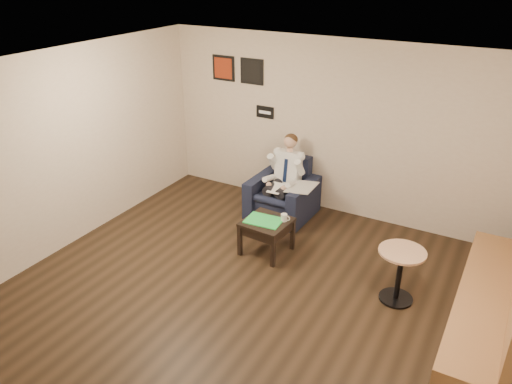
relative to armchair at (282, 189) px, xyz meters
The scene contains 17 objects.
ground 2.55m from the armchair, 74.60° to the right, with size 6.00×6.00×0.00m, color black.
wall_back 1.29m from the armchair, 41.26° to the left, with size 6.00×0.02×2.80m, color beige.
wall_left 3.49m from the armchair, 134.01° to the right, with size 0.02×6.00×2.80m, color beige.
ceiling 3.43m from the armchair, 74.60° to the right, with size 6.00×6.00×0.02m, color white.
seating_sign 1.34m from the armchair, 138.13° to the left, with size 0.32×0.02×0.20m, color black.
art_print_left 2.29m from the armchair, 158.37° to the left, with size 0.42×0.03×0.42m, color maroon.
art_print_right 1.99m from the armchair, 147.26° to the left, with size 0.42×0.03×0.42m, color black.
armchair is the anchor object (origin of this frame).
seated_man 0.21m from the armchair, 91.45° to the right, with size 0.60×0.90×1.27m, color white, non-canonical shape.
lap_papers 0.24m from the armchair, 91.45° to the right, with size 0.21×0.30×0.01m, color white.
newspaper 0.43m from the armchair, 16.01° to the right, with size 0.40×0.50×0.01m, color silver.
side_table 1.19m from the armchair, 74.37° to the right, with size 0.61×0.61×0.50m, color black.
green_folder 1.19m from the armchair, 76.26° to the right, with size 0.50×0.36×0.01m, color #2BD84F.
coffee_mug 1.14m from the armchair, 62.50° to the right, with size 0.09×0.09×0.11m, color white.
smartphone 1.03m from the armchair, 68.11° to the right, with size 0.16×0.08×0.01m, color black.
banquette 3.56m from the armchair, 23.40° to the right, with size 0.68×2.87×1.47m, color #96653A.
cafe_table 2.60m from the armchair, 30.42° to the right, with size 0.57×0.57×0.71m, color tan.
Camera 1 is at (2.52, -4.14, 3.88)m, focal length 35.00 mm.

